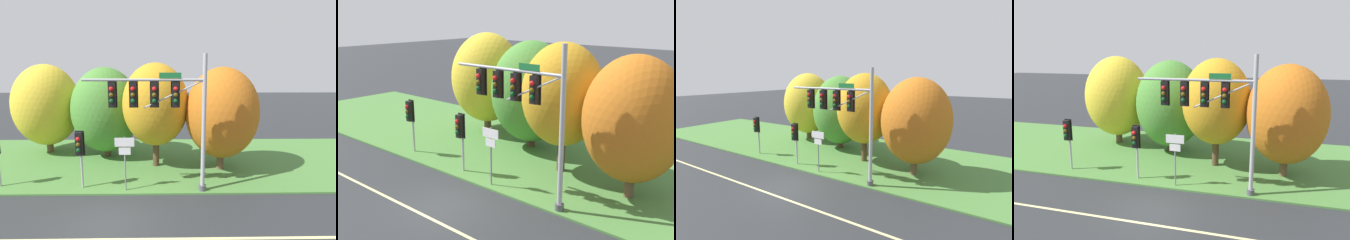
# 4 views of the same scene
# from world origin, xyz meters

# --- Properties ---
(ground_plane) EXTENTS (160.00, 160.00, 0.00)m
(ground_plane) POSITION_xyz_m (0.00, 0.00, 0.00)
(ground_plane) COLOR #282B2D
(lane_stripe) EXTENTS (36.00, 0.16, 0.01)m
(lane_stripe) POSITION_xyz_m (0.00, -1.20, 0.00)
(lane_stripe) COLOR beige
(lane_stripe) RESTS_ON ground
(grass_verge) EXTENTS (48.00, 11.50, 0.10)m
(grass_verge) POSITION_xyz_m (0.00, 8.25, 0.05)
(grass_verge) COLOR #477A38
(grass_verge) RESTS_ON ground
(traffic_signal_mast) EXTENTS (6.30, 0.49, 7.15)m
(traffic_signal_mast) POSITION_xyz_m (2.41, 2.85, 4.68)
(traffic_signal_mast) COLOR #9EA0A5
(traffic_signal_mast) RESTS_ON grass_verge
(pedestrian_signal_near_kerb) EXTENTS (0.46, 0.55, 3.19)m
(pedestrian_signal_near_kerb) POSITION_xyz_m (-2.05, 3.15, 2.42)
(pedestrian_signal_near_kerb) COLOR #9EA0A5
(pedestrian_signal_near_kerb) RESTS_ON grass_verge
(pedestrian_signal_further_along) EXTENTS (0.46, 0.55, 3.23)m
(pedestrian_signal_further_along) POSITION_xyz_m (-6.68, 3.39, 2.45)
(pedestrian_signal_further_along) COLOR #9EA0A5
(pedestrian_signal_further_along) RESTS_ON grass_verge
(route_sign_post) EXTENTS (1.02, 0.08, 2.94)m
(route_sign_post) POSITION_xyz_m (0.36, 2.91, 2.11)
(route_sign_post) COLOR slate
(route_sign_post) RESTS_ON grass_verge
(tree_nearest_road) EXTENTS (5.01, 5.01, 6.90)m
(tree_nearest_road) POSITION_xyz_m (-6.68, 10.10, 3.86)
(tree_nearest_road) COLOR brown
(tree_nearest_road) RESTS_ON grass_verge
(tree_left_of_mast) EXTENTS (4.99, 4.99, 6.65)m
(tree_left_of_mast) POSITION_xyz_m (-1.89, 9.01, 3.62)
(tree_left_of_mast) COLOR #4C3823
(tree_left_of_mast) RESTS_ON grass_verge
(tree_behind_signpost) EXTENTS (4.33, 4.33, 6.87)m
(tree_behind_signpost) POSITION_xyz_m (1.87, 6.80, 4.25)
(tree_behind_signpost) COLOR #4C3823
(tree_behind_signpost) RESTS_ON grass_verge
(tree_mid_verge) EXTENTS (4.63, 4.63, 6.60)m
(tree_mid_verge) POSITION_xyz_m (6.09, 6.13, 3.79)
(tree_mid_verge) COLOR brown
(tree_mid_verge) RESTS_ON grass_verge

